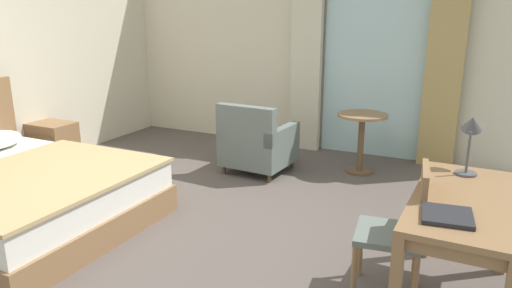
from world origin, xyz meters
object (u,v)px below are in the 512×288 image
object	(u,v)px
nightstand	(54,145)
round_cafe_table	(362,130)
armchair_by_window	(257,144)
desk_lamp	(471,131)
desk_chair	(402,226)
bed	(9,193)
writing_desk	(464,212)
closed_book	(447,216)

from	to	relation	value
nightstand	round_cafe_table	world-z (taller)	round_cafe_table
armchair_by_window	nightstand	bearing A→B (deg)	-158.99
armchair_by_window	desk_lamp	bearing A→B (deg)	-29.62
desk_chair	armchair_by_window	xyz separation A→B (m)	(-1.92, 1.86, -0.17)
bed	desk_chair	bearing A→B (deg)	5.61
bed	desk_lamp	distance (m)	3.79
nightstand	writing_desk	bearing A→B (deg)	-11.88
desk_chair	armchair_by_window	distance (m)	2.68
desk_lamp	bed	bearing A→B (deg)	-165.83
closed_book	round_cafe_table	xyz separation A→B (m)	(-1.11, 2.70, -0.26)
desk_lamp	closed_book	world-z (taller)	desk_lamp
bed	armchair_by_window	world-z (taller)	bed
bed	desk_chair	xyz separation A→B (m)	(3.28, 0.32, 0.23)
desk_lamp	round_cafe_table	bearing A→B (deg)	122.99
writing_desk	closed_book	size ratio (longest dim) A/B	4.79
bed	nightstand	world-z (taller)	bed
bed	armchair_by_window	size ratio (longest dim) A/B	2.69
bed	round_cafe_table	distance (m)	3.64
bed	nightstand	xyz separation A→B (m)	(-0.92, 1.31, -0.01)
bed	writing_desk	distance (m)	3.66
desk_lamp	round_cafe_table	xyz separation A→B (m)	(-1.16, 1.79, -0.53)
desk_chair	round_cafe_table	bearing A→B (deg)	109.44
closed_book	armchair_by_window	world-z (taller)	armchair_by_window
desk_chair	closed_book	size ratio (longest dim) A/B	3.36
bed	round_cafe_table	bearing A→B (deg)	47.84
desk_chair	writing_desk	bearing A→B (deg)	4.73
writing_desk	closed_book	xyz separation A→B (m)	(-0.08, -0.35, 0.11)
nightstand	desk_chair	distance (m)	4.32
nightstand	desk_chair	world-z (taller)	desk_chair
closed_book	round_cafe_table	size ratio (longest dim) A/B	0.39
desk_chair	closed_book	world-z (taller)	desk_chair
bed	round_cafe_table	world-z (taller)	bed
desk_lamp	writing_desk	bearing A→B (deg)	-87.62
nightstand	round_cafe_table	distance (m)	3.64
desk_chair	closed_book	bearing A→B (deg)	-50.15
desk_lamp	round_cafe_table	world-z (taller)	desk_lamp
nightstand	desk_lamp	bearing A→B (deg)	-5.02
nightstand	desk_chair	xyz separation A→B (m)	(4.20, -0.98, 0.24)
desk_lamp	armchair_by_window	distance (m)	2.67
bed	desk_chair	world-z (taller)	bed
writing_desk	desk_chair	size ratio (longest dim) A/B	1.43
armchair_by_window	closed_book	bearing A→B (deg)	-44.95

